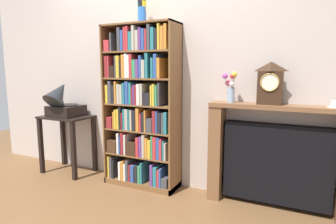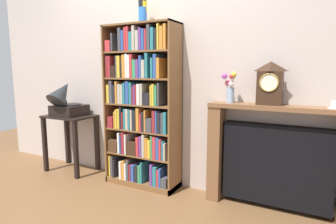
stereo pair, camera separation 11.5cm
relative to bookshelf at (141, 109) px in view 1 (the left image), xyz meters
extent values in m
cube|color=brown|center=(0.01, -0.08, -0.85)|extent=(8.13, 6.40, 0.02)
cube|color=beige|center=(0.17, 0.20, 0.46)|extent=(5.13, 0.08, 2.60)
cube|color=brown|center=(-0.39, 0.01, 0.02)|extent=(0.02, 0.30, 1.72)
cube|color=brown|center=(0.40, 0.01, 0.02)|extent=(0.02, 0.30, 1.72)
cube|color=brown|center=(0.01, 0.16, 0.02)|extent=(0.82, 0.01, 1.72)
cube|color=brown|center=(0.01, 0.01, 0.87)|extent=(0.82, 0.30, 0.02)
cube|color=brown|center=(0.01, 0.01, -0.81)|extent=(0.82, 0.30, 0.06)
cube|color=gold|center=(-0.35, -0.03, -0.66)|extent=(0.02, 0.20, 0.24)
cube|color=#424247|center=(-0.32, -0.03, -0.67)|extent=(0.03, 0.20, 0.23)
cube|color=black|center=(-0.30, -0.03, -0.68)|extent=(0.02, 0.21, 0.20)
cube|color=white|center=(-0.21, -0.01, -0.68)|extent=(0.03, 0.25, 0.20)
cube|color=orange|center=(-0.17, 0.00, -0.68)|extent=(0.03, 0.26, 0.21)
cube|color=white|center=(-0.14, -0.03, -0.69)|extent=(0.02, 0.21, 0.18)
cube|color=#424247|center=(-0.11, -0.01, -0.67)|extent=(0.03, 0.24, 0.23)
cube|color=maroon|center=(-0.08, -0.03, -0.69)|extent=(0.02, 0.21, 0.18)
cube|color=#2D519E|center=(-0.04, -0.03, -0.69)|extent=(0.04, 0.21, 0.18)
cube|color=black|center=(0.00, -0.02, -0.69)|extent=(0.04, 0.22, 0.18)
cube|color=#388E56|center=(0.04, -0.01, -0.69)|extent=(0.03, 0.24, 0.19)
cube|color=teal|center=(0.07, -0.03, -0.67)|extent=(0.02, 0.21, 0.23)
cube|color=#663884|center=(0.19, -0.01, -0.67)|extent=(0.03, 0.24, 0.22)
cube|color=teal|center=(0.23, -0.01, -0.68)|extent=(0.04, 0.24, 0.20)
cube|color=#C63338|center=(0.27, -0.02, -0.69)|extent=(0.02, 0.22, 0.18)
cube|color=#2D519E|center=(0.29, -0.01, -0.68)|extent=(0.02, 0.25, 0.20)
cube|color=#424247|center=(0.34, -0.05, -0.73)|extent=(0.06, 0.17, 0.10)
cube|color=brown|center=(0.01, 0.01, -0.50)|extent=(0.78, 0.28, 0.02)
cube|color=#472D1C|center=(-0.30, -0.02, -0.42)|extent=(0.12, 0.22, 0.14)
cube|color=white|center=(-0.22, 0.00, -0.38)|extent=(0.02, 0.26, 0.23)
cube|color=#2D519E|center=(-0.20, -0.02, -0.40)|extent=(0.02, 0.23, 0.19)
cube|color=maroon|center=(-0.16, -0.03, -0.37)|extent=(0.03, 0.20, 0.23)
cube|color=white|center=(-0.13, -0.01, -0.38)|extent=(0.02, 0.24, 0.22)
cube|color=#382316|center=(-0.06, -0.04, -0.42)|extent=(0.12, 0.18, 0.14)
cube|color=#C63338|center=(0.02, -0.02, -0.39)|extent=(0.03, 0.23, 0.20)
cube|color=#663884|center=(0.06, -0.01, -0.38)|extent=(0.03, 0.24, 0.22)
cube|color=#B2A893|center=(0.10, -0.01, -0.37)|extent=(0.03, 0.25, 0.24)
cube|color=orange|center=(0.13, -0.02, -0.39)|extent=(0.03, 0.22, 0.21)
cube|color=gold|center=(0.17, -0.01, -0.40)|extent=(0.03, 0.24, 0.19)
cube|color=#388E56|center=(0.20, -0.02, -0.37)|extent=(0.02, 0.22, 0.24)
cube|color=#C63338|center=(0.23, -0.03, -0.37)|extent=(0.04, 0.20, 0.23)
cube|color=#2D519E|center=(0.27, -0.02, -0.38)|extent=(0.03, 0.22, 0.23)
cube|color=#C63338|center=(0.30, -0.02, -0.38)|extent=(0.03, 0.22, 0.21)
cube|color=teal|center=(0.33, -0.01, -0.39)|extent=(0.02, 0.24, 0.20)
cube|color=#B2A893|center=(0.35, -0.01, -0.40)|extent=(0.02, 0.25, 0.18)
cube|color=brown|center=(0.01, 0.01, -0.23)|extent=(0.78, 0.28, 0.02)
cube|color=maroon|center=(-0.33, -0.04, -0.16)|extent=(0.07, 0.19, 0.12)
cube|color=orange|center=(-0.27, -0.03, -0.13)|extent=(0.02, 0.20, 0.18)
cube|color=gold|center=(-0.24, 0.00, -0.11)|extent=(0.02, 0.26, 0.21)
cube|color=gold|center=(-0.21, 0.00, -0.11)|extent=(0.03, 0.26, 0.22)
cube|color=black|center=(-0.18, 0.00, -0.10)|extent=(0.02, 0.26, 0.24)
cube|color=maroon|center=(-0.16, -0.01, -0.13)|extent=(0.02, 0.24, 0.18)
cube|color=teal|center=(-0.13, -0.02, -0.11)|extent=(0.02, 0.23, 0.22)
cube|color=#B2A893|center=(-0.10, -0.03, -0.11)|extent=(0.03, 0.20, 0.22)
cube|color=teal|center=(-0.08, -0.03, -0.11)|extent=(0.02, 0.20, 0.22)
cube|color=#B2A893|center=(-0.05, -0.01, -0.11)|extent=(0.02, 0.24, 0.21)
cube|color=black|center=(-0.01, -0.02, -0.11)|extent=(0.04, 0.22, 0.21)
cube|color=orange|center=(0.03, -0.01, -0.10)|extent=(0.03, 0.25, 0.24)
cube|color=#C63338|center=(0.07, -0.02, -0.13)|extent=(0.02, 0.22, 0.18)
cube|color=black|center=(0.10, -0.02, -0.12)|extent=(0.03, 0.22, 0.20)
cube|color=orange|center=(0.12, -0.02, -0.11)|extent=(0.02, 0.22, 0.22)
cube|color=#424247|center=(0.17, -0.04, -0.15)|extent=(0.07, 0.19, 0.14)
cube|color=maroon|center=(0.22, -0.01, -0.11)|extent=(0.03, 0.25, 0.22)
cube|color=#2D519E|center=(0.25, -0.01, -0.11)|extent=(0.02, 0.24, 0.22)
cube|color=black|center=(0.28, -0.01, -0.11)|extent=(0.04, 0.24, 0.21)
cube|color=#424247|center=(0.32, -0.03, -0.11)|extent=(0.02, 0.20, 0.21)
cube|color=teal|center=(0.35, -0.03, -0.11)|extent=(0.03, 0.21, 0.22)
cube|color=brown|center=(0.01, 0.01, 0.05)|extent=(0.78, 0.28, 0.02)
cube|color=gold|center=(-0.35, -0.02, 0.15)|extent=(0.03, 0.22, 0.20)
cube|color=#424247|center=(-0.31, -0.01, 0.18)|extent=(0.04, 0.25, 0.24)
cube|color=black|center=(-0.27, -0.02, 0.15)|extent=(0.04, 0.22, 0.20)
cube|color=orange|center=(-0.23, -0.02, 0.17)|extent=(0.02, 0.23, 0.23)
cube|color=#B2A893|center=(-0.20, 0.00, 0.16)|extent=(0.03, 0.26, 0.21)
cube|color=#B2A893|center=(-0.16, -0.01, 0.16)|extent=(0.03, 0.24, 0.20)
cube|color=teal|center=(-0.13, -0.01, 0.17)|extent=(0.03, 0.25, 0.22)
cube|color=#2D519E|center=(-0.09, -0.03, 0.17)|extent=(0.04, 0.21, 0.24)
cube|color=teal|center=(-0.05, -0.03, 0.17)|extent=(0.03, 0.20, 0.22)
cube|color=maroon|center=(-0.03, -0.02, 0.15)|extent=(0.02, 0.22, 0.19)
cube|color=#663884|center=(-0.01, -0.02, 0.16)|extent=(0.02, 0.23, 0.20)
cube|color=maroon|center=(0.02, -0.01, 0.16)|extent=(0.02, 0.24, 0.20)
cube|color=white|center=(0.05, -0.02, 0.16)|extent=(0.03, 0.23, 0.21)
cube|color=#B2A893|center=(0.08, -0.02, 0.16)|extent=(0.03, 0.22, 0.22)
cube|color=black|center=(0.14, -0.02, 0.12)|extent=(0.07, 0.23, 0.13)
cube|color=gold|center=(0.19, -0.02, 0.16)|extent=(0.02, 0.23, 0.20)
cube|color=gold|center=(0.22, -0.02, 0.16)|extent=(0.02, 0.22, 0.22)
cube|color=#388E56|center=(0.25, -0.03, 0.16)|extent=(0.02, 0.21, 0.20)
cube|color=#424247|center=(0.28, -0.01, 0.17)|extent=(0.02, 0.24, 0.23)
cube|color=brown|center=(0.01, 0.01, 0.32)|extent=(0.78, 0.28, 0.02)
cube|color=maroon|center=(-0.34, -0.01, 0.44)|extent=(0.03, 0.25, 0.23)
cube|color=#C63338|center=(-0.31, -0.02, 0.44)|extent=(0.02, 0.22, 0.23)
cube|color=black|center=(-0.27, -0.03, 0.39)|extent=(0.06, 0.21, 0.13)
cube|color=#424247|center=(-0.23, -0.01, 0.44)|extent=(0.02, 0.25, 0.23)
cube|color=gold|center=(-0.20, 0.00, 0.44)|extent=(0.04, 0.26, 0.23)
cube|color=black|center=(-0.16, -0.01, 0.42)|extent=(0.02, 0.24, 0.18)
cube|color=orange|center=(-0.13, -0.03, 0.45)|extent=(0.04, 0.20, 0.24)
cube|color=white|center=(-0.10, -0.02, 0.45)|extent=(0.02, 0.23, 0.24)
cube|color=white|center=(-0.07, 0.00, 0.45)|extent=(0.03, 0.26, 0.23)
cube|color=#C63338|center=(-0.04, -0.01, 0.45)|extent=(0.03, 0.25, 0.24)
cube|color=#388E56|center=(0.00, 0.00, 0.42)|extent=(0.04, 0.25, 0.18)
cube|color=#663884|center=(0.04, -0.03, 0.42)|extent=(0.03, 0.20, 0.19)
cube|color=#2D519E|center=(0.07, -0.01, 0.44)|extent=(0.03, 0.24, 0.22)
cube|color=#B2A893|center=(0.11, -0.01, 0.42)|extent=(0.04, 0.24, 0.18)
cube|color=teal|center=(0.15, -0.03, 0.45)|extent=(0.03, 0.21, 0.24)
cube|color=teal|center=(0.21, -0.02, 0.43)|extent=(0.02, 0.22, 0.20)
cube|color=#2D519E|center=(0.24, -0.03, 0.45)|extent=(0.03, 0.21, 0.23)
cube|color=orange|center=(0.28, -0.02, 0.43)|extent=(0.03, 0.22, 0.20)
cube|color=brown|center=(0.01, 0.01, 0.59)|extent=(0.78, 0.28, 0.02)
cube|color=#C63338|center=(-0.33, -0.02, 0.66)|extent=(0.06, 0.23, 0.11)
cube|color=#424247|center=(-0.27, -0.01, 0.70)|extent=(0.02, 0.25, 0.19)
cube|color=#424247|center=(-0.17, -0.01, 0.72)|extent=(0.03, 0.25, 0.23)
cube|color=#2D519E|center=(-0.14, -0.03, 0.70)|extent=(0.03, 0.21, 0.20)
cube|color=#C63338|center=(-0.11, -0.01, 0.72)|extent=(0.02, 0.24, 0.23)
cube|color=#C63338|center=(-0.08, -0.01, 0.72)|extent=(0.03, 0.24, 0.24)
cube|color=teal|center=(-0.04, -0.01, 0.70)|extent=(0.04, 0.25, 0.18)
cube|color=#B2A893|center=(0.00, -0.01, 0.72)|extent=(0.03, 0.24, 0.24)
cube|color=#B2A893|center=(0.04, -0.02, 0.70)|extent=(0.04, 0.21, 0.19)
cube|color=#663884|center=(0.07, -0.03, 0.71)|extent=(0.03, 0.21, 0.22)
cube|color=#2D519E|center=(0.11, -0.01, 0.70)|extent=(0.03, 0.24, 0.20)
cube|color=#C63338|center=(0.14, -0.02, 0.70)|extent=(0.02, 0.23, 0.20)
cube|color=#424247|center=(0.17, -0.02, 0.72)|extent=(0.03, 0.23, 0.24)
cube|color=teal|center=(0.21, -0.01, 0.71)|extent=(0.04, 0.25, 0.21)
cube|color=black|center=(0.25, 0.00, 0.70)|extent=(0.03, 0.26, 0.20)
cube|color=gold|center=(0.28, -0.03, 0.72)|extent=(0.02, 0.21, 0.24)
cube|color=orange|center=(0.31, -0.02, 0.71)|extent=(0.03, 0.22, 0.22)
cube|color=orange|center=(0.35, -0.01, 0.72)|extent=(0.03, 0.24, 0.23)
cylinder|color=#28B2B7|center=(0.01, 0.03, 0.93)|extent=(0.09, 0.09, 0.11)
cylinder|color=blue|center=(0.02, 0.03, 0.95)|extent=(0.09, 0.09, 0.11)
cylinder|color=white|center=(0.01, 0.03, 0.97)|extent=(0.09, 0.09, 0.11)
cylinder|color=blue|center=(0.02, 0.03, 0.99)|extent=(0.09, 0.09, 0.11)
cylinder|color=pink|center=(0.01, 0.03, 1.01)|extent=(0.09, 0.09, 0.11)
cylinder|color=#28B2B7|center=(0.01, 0.03, 1.03)|extent=(0.09, 0.09, 0.11)
cylinder|color=yellow|center=(0.02, 0.03, 1.05)|extent=(0.09, 0.09, 0.11)
cylinder|color=yellow|center=(0.01, 0.03, 1.07)|extent=(0.09, 0.09, 0.11)
cylinder|color=black|center=(0.01, 0.03, 1.08)|extent=(0.09, 0.09, 0.11)
cube|color=black|center=(-1.02, -0.05, -0.15)|extent=(0.59, 0.42, 0.02)
cube|color=black|center=(-1.28, -0.22, -0.50)|extent=(0.04, 0.04, 0.68)
cube|color=black|center=(-0.76, -0.22, -0.50)|extent=(0.04, 0.04, 0.68)
cube|color=black|center=(-1.28, 0.13, -0.50)|extent=(0.04, 0.04, 0.68)
cube|color=black|center=(-0.76, 0.13, -0.50)|extent=(0.04, 0.04, 0.68)
cube|color=black|center=(-1.02, -0.05, -0.08)|extent=(0.36, 0.33, 0.13)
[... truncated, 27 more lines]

